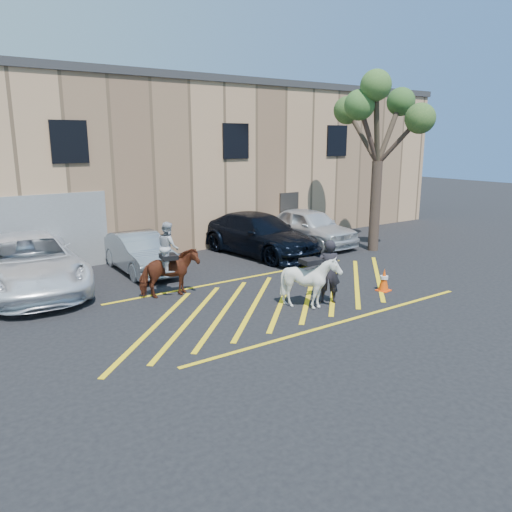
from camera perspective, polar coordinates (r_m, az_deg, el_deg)
ground at (r=15.43m, az=2.43°, el=-4.52°), size 90.00×90.00×0.00m
car_white_pickup at (r=17.23m, az=-24.52°, el=-0.77°), size 3.39×6.58×1.78m
car_silver_sedan at (r=18.45m, az=-13.14°, el=0.38°), size 1.61×4.31×1.41m
car_blue_suv at (r=20.64m, az=0.39°, el=2.48°), size 3.08×6.07×1.69m
car_white_suv at (r=22.70m, az=6.15°, el=3.35°), size 2.09×4.91×1.65m
handler at (r=14.70m, az=8.29°, el=-1.75°), size 0.81×0.78×1.87m
warehouse at (r=25.30m, az=-14.49°, el=10.47°), size 32.42×10.20×7.30m
hatching_zone at (r=15.20m, az=3.12°, el=-4.78°), size 12.60×5.12×0.01m
mounted_bay at (r=15.27m, az=-9.92°, el=-1.24°), size 1.86×1.06×2.31m
saddled_white at (r=14.18m, az=6.25°, el=-2.93°), size 1.40×1.53×1.53m
traffic_cone at (r=16.29m, az=14.42°, el=-2.63°), size 0.43×0.43×0.73m
tree at (r=21.71m, az=13.99°, el=15.49°), size 3.99×4.37×7.31m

